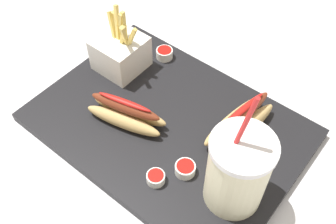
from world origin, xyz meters
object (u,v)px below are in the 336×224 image
(ketchup_cup_2, at_px, (185,168))
(hot_dog_2, at_px, (240,122))
(soda_cup, at_px, (237,171))
(fries_basket, at_px, (120,52))
(hot_dog_1, at_px, (126,113))
(ketchup_cup_1, at_px, (156,178))
(ketchup_cup_3, at_px, (164,53))

(ketchup_cup_2, bearing_deg, hot_dog_2, -99.92)
(soda_cup, height_order, fries_basket, soda_cup)
(ketchup_cup_2, bearing_deg, fries_basket, -24.88)
(hot_dog_1, bearing_deg, ketchup_cup_2, 173.21)
(ketchup_cup_2, bearing_deg, ketchup_cup_1, 58.13)
(hot_dog_2, distance_m, ketchup_cup_1, 0.18)
(hot_dog_1, distance_m, ketchup_cup_3, 0.19)
(soda_cup, height_order, ketchup_cup_1, soda_cup)
(soda_cup, distance_m, hot_dog_2, 0.14)
(ketchup_cup_2, relative_size, ketchup_cup_3, 1.00)
(ketchup_cup_3, bearing_deg, ketchup_cup_2, 136.35)
(fries_basket, distance_m, ketchup_cup_2, 0.29)
(hot_dog_1, distance_m, hot_dog_2, 0.21)
(soda_cup, relative_size, hot_dog_2, 1.45)
(hot_dog_1, xyz_separation_m, hot_dog_2, (-0.17, -0.11, 0.00))
(ketchup_cup_2, distance_m, ketchup_cup_3, 0.29)
(soda_cup, xyz_separation_m, ketchup_cup_3, (0.29, -0.18, -0.06))
(ketchup_cup_1, distance_m, ketchup_cup_2, 0.05)
(fries_basket, bearing_deg, hot_dog_2, -177.80)
(ketchup_cup_3, bearing_deg, hot_dog_2, 163.91)
(fries_basket, height_order, hot_dog_1, fries_basket)
(soda_cup, height_order, hot_dog_1, soda_cup)
(fries_basket, distance_m, hot_dog_2, 0.28)
(fries_basket, bearing_deg, ketchup_cup_2, 155.12)
(hot_dog_1, xyz_separation_m, ketchup_cup_2, (-0.15, 0.02, -0.01))
(fries_basket, relative_size, ketchup_cup_3, 3.98)
(hot_dog_2, bearing_deg, hot_dog_1, 33.08)
(hot_dog_2, height_order, ketchup_cup_1, hot_dog_2)
(soda_cup, distance_m, ketchup_cup_2, 0.11)
(soda_cup, bearing_deg, hot_dog_1, -0.93)
(soda_cup, relative_size, hot_dog_1, 1.49)
(fries_basket, distance_m, hot_dog_1, 0.15)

